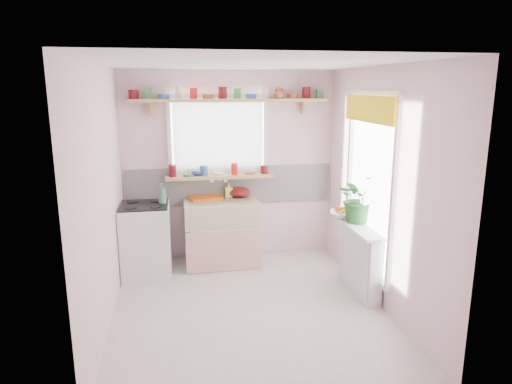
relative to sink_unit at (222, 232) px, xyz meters
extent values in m
plane|color=silver|center=(0.15, -1.29, -0.43)|extent=(3.20, 3.20, 0.00)
plane|color=white|center=(0.15, -1.29, 2.07)|extent=(3.20, 3.20, 0.00)
plane|color=beige|center=(0.15, 0.31, 0.82)|extent=(2.80, 0.00, 2.80)
plane|color=beige|center=(0.15, -2.89, 0.82)|extent=(2.80, 0.00, 2.80)
plane|color=beige|center=(-1.25, -1.29, 0.82)|extent=(0.00, 3.20, 3.20)
plane|color=beige|center=(1.55, -1.29, 0.82)|extent=(0.00, 3.20, 3.20)
cube|color=white|center=(0.15, 0.29, 0.57)|extent=(2.74, 0.03, 0.50)
cube|color=pink|center=(0.15, 0.29, 0.37)|extent=(2.74, 0.02, 0.12)
cube|color=white|center=(0.00, 0.30, 1.22)|extent=(1.20, 0.01, 1.00)
cube|color=white|center=(0.00, 0.24, 1.22)|extent=(1.15, 0.02, 0.95)
cube|color=white|center=(1.54, -1.09, 0.82)|extent=(0.01, 1.10, 1.90)
cube|color=yellow|center=(1.46, -1.09, 1.63)|extent=(0.03, 1.20, 0.28)
cube|color=white|center=(0.00, 0.01, -0.16)|extent=(0.85, 0.55, 0.55)
cube|color=#C94D3B|center=(0.00, -0.27, -0.16)|extent=(0.95, 0.02, 0.53)
cube|color=beige|center=(0.00, 0.01, 0.27)|extent=(0.95, 0.55, 0.30)
cylinder|color=silver|center=(0.00, 0.26, 0.67)|extent=(0.03, 0.22, 0.03)
cube|color=white|center=(-0.95, -0.24, 0.02)|extent=(0.58, 0.58, 0.90)
cube|color=black|center=(-0.95, -0.24, 0.47)|extent=(0.56, 0.56, 0.02)
cylinder|color=black|center=(-1.09, -0.38, 0.49)|extent=(0.14, 0.14, 0.01)
cylinder|color=black|center=(-0.81, -0.38, 0.49)|extent=(0.14, 0.14, 0.01)
cylinder|color=black|center=(-1.09, -0.10, 0.49)|extent=(0.14, 0.14, 0.01)
cylinder|color=black|center=(-0.81, -0.10, 0.49)|extent=(0.14, 0.14, 0.01)
cube|color=white|center=(1.45, -1.09, -0.06)|extent=(0.15, 0.90, 0.75)
cube|color=white|center=(1.42, -1.09, 0.33)|extent=(0.22, 0.95, 0.03)
cube|color=tan|center=(0.00, 0.19, 0.71)|extent=(1.40, 0.22, 0.04)
cube|color=tan|center=(0.15, 0.18, 1.69)|extent=(2.52, 0.24, 0.04)
cylinder|color=#590F14|center=(-1.03, 0.18, 1.77)|extent=(0.11, 0.11, 0.12)
cylinder|color=#3F7F4C|center=(-0.85, 0.18, 1.77)|extent=(0.11, 0.11, 0.12)
cylinder|color=#3359A5|center=(-0.67, 0.18, 1.74)|extent=(0.11, 0.11, 0.06)
cylinder|color=silver|center=(-0.49, 0.18, 1.77)|extent=(0.11, 0.11, 0.12)
cylinder|color=red|center=(-0.30, 0.18, 1.77)|extent=(0.11, 0.11, 0.12)
cylinder|color=#A55133|center=(-0.12, 0.18, 1.74)|extent=(0.11, 0.11, 0.06)
cylinder|color=#590F14|center=(0.06, 0.18, 1.77)|extent=(0.11, 0.11, 0.12)
cylinder|color=#3F7F4C|center=(0.24, 0.18, 1.77)|extent=(0.11, 0.11, 0.12)
cylinder|color=#3359A5|center=(0.42, 0.18, 1.74)|extent=(0.11, 0.11, 0.06)
cylinder|color=silver|center=(0.60, 0.18, 1.77)|extent=(0.11, 0.11, 0.12)
cylinder|color=red|center=(0.79, 0.18, 1.77)|extent=(0.11, 0.11, 0.12)
cylinder|color=#A55133|center=(0.97, 0.18, 1.74)|extent=(0.11, 0.11, 0.06)
cylinder|color=#590F14|center=(1.15, 0.18, 1.77)|extent=(0.11, 0.11, 0.12)
cylinder|color=#3F7F4C|center=(1.33, 0.18, 1.77)|extent=(0.11, 0.11, 0.12)
cylinder|color=#590F14|center=(-0.62, 0.19, 0.79)|extent=(0.11, 0.11, 0.12)
cylinder|color=#3F7F4C|center=(-0.41, 0.19, 0.79)|extent=(0.11, 0.11, 0.12)
cylinder|color=#3359A5|center=(-0.21, 0.19, 0.76)|extent=(0.11, 0.11, 0.06)
cylinder|color=silver|center=(0.00, 0.19, 0.79)|extent=(0.11, 0.11, 0.12)
cylinder|color=red|center=(0.21, 0.19, 0.79)|extent=(0.11, 0.11, 0.12)
cylinder|color=#A55133|center=(0.41, 0.19, 0.76)|extent=(0.11, 0.11, 0.06)
cylinder|color=#590F14|center=(0.62, 0.19, 0.79)|extent=(0.11, 0.11, 0.12)
cube|color=#CC5B12|center=(-0.19, 0.17, 0.44)|extent=(0.46, 0.38, 0.04)
ellipsoid|color=maroon|center=(0.27, 0.21, 0.49)|extent=(0.31, 0.31, 0.13)
imported|color=#255923|center=(1.48, -0.92, 0.62)|extent=(0.61, 0.57, 0.56)
imported|color=silver|center=(1.36, -0.74, 0.38)|extent=(0.38, 0.38, 0.08)
imported|color=#295B24|center=(1.48, -0.87, 0.46)|extent=(0.14, 0.12, 0.23)
imported|color=#E1EB68|center=(0.12, 0.21, 0.52)|extent=(0.10, 0.10, 0.21)
imported|color=white|center=(-0.36, 0.25, 0.77)|extent=(0.13, 0.13, 0.09)
imported|color=#384CB8|center=(-0.28, 0.25, 0.76)|extent=(0.23, 0.23, 0.06)
imported|color=#B74638|center=(0.78, 0.12, 1.78)|extent=(0.18, 0.18, 0.15)
imported|color=#3F7E54|center=(-0.73, -0.24, 0.61)|extent=(0.12, 0.12, 0.25)
sphere|color=#FF5F15|center=(1.36, -0.74, 0.44)|extent=(0.08, 0.08, 0.08)
sphere|color=#FF5F15|center=(1.42, -0.71, 0.44)|extent=(0.08, 0.08, 0.08)
sphere|color=#FF5F15|center=(1.31, -0.72, 0.44)|extent=(0.08, 0.08, 0.08)
cylinder|color=#FFF337|center=(1.38, -0.79, 0.45)|extent=(0.18, 0.04, 0.10)
camera|label=1|loc=(-0.56, -5.66, 1.86)|focal=32.00mm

